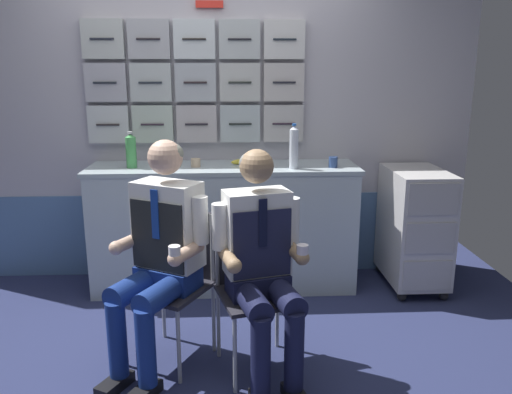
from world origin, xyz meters
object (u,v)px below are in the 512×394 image
at_px(water_bottle_clear, 131,151).
at_px(espresso_cup_small, 333,162).
at_px(service_trolley, 414,225).
at_px(folding_chair_left, 178,268).
at_px(folding_chair_center, 252,274).
at_px(crew_member_left, 160,247).
at_px(snack_banana, 242,162).
at_px(crew_member_center, 262,258).

height_order(water_bottle_clear, espresso_cup_small, water_bottle_clear).
bearing_deg(water_bottle_clear, service_trolley, -1.68).
relative_size(folding_chair_left, folding_chair_center, 1.00).
distance_m(crew_member_left, folding_chair_center, 0.53).
height_order(folding_chair_left, espresso_cup_small, espresso_cup_small).
xyz_separation_m(service_trolley, crew_member_left, (-1.77, -1.00, 0.22)).
distance_m(service_trolley, snack_banana, 1.39).
xyz_separation_m(folding_chair_left, espresso_cup_small, (1.05, 0.86, 0.45)).
height_order(folding_chair_left, crew_member_center, crew_member_center).
bearing_deg(crew_member_left, service_trolley, 29.57).
height_order(service_trolley, folding_chair_left, service_trolley).
height_order(service_trolley, water_bottle_clear, water_bottle_clear).
xyz_separation_m(crew_member_center, snack_banana, (-0.07, 1.29, 0.28)).
bearing_deg(crew_member_center, service_trolley, 42.74).
bearing_deg(snack_banana, espresso_cup_small, -13.51).
bearing_deg(espresso_cup_small, service_trolley, 0.21).
relative_size(service_trolley, crew_member_left, 0.71).
bearing_deg(espresso_cup_small, folding_chair_left, -140.77).
height_order(folding_chair_center, espresso_cup_small, espresso_cup_small).
height_order(folding_chair_center, snack_banana, snack_banana).
bearing_deg(folding_chair_left, water_bottle_clear, 113.71).
distance_m(folding_chair_left, crew_member_left, 0.24).
bearing_deg(water_bottle_clear, crew_member_center, -53.93).
relative_size(service_trolley, espresso_cup_small, 11.78).
bearing_deg(crew_member_left, folding_chair_left, 61.25).
xyz_separation_m(folding_chair_left, crew_member_center, (0.46, -0.27, 0.15)).
relative_size(folding_chair_center, water_bottle_clear, 3.25).
relative_size(folding_chair_left, crew_member_center, 0.69).
relative_size(folding_chair_left, crew_member_left, 0.67).
xyz_separation_m(service_trolley, crew_member_center, (-1.23, -1.13, 0.19)).
distance_m(espresso_cup_small, snack_banana, 0.68).
bearing_deg(crew_member_center, espresso_cup_small, 62.51).
height_order(crew_member_left, espresso_cup_small, crew_member_left).
height_order(folding_chair_left, folding_chair_center, same).
bearing_deg(folding_chair_left, crew_member_center, -30.25).
xyz_separation_m(service_trolley, snack_banana, (-1.30, 0.16, 0.47)).
bearing_deg(espresso_cup_small, crew_member_left, -138.48).
height_order(crew_member_left, crew_member_center, crew_member_left).
relative_size(service_trolley, snack_banana, 5.28).
bearing_deg(water_bottle_clear, snack_banana, 6.77).
bearing_deg(espresso_cup_small, water_bottle_clear, 177.49).
xyz_separation_m(service_trolley, folding_chair_left, (-1.69, -0.86, 0.04)).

